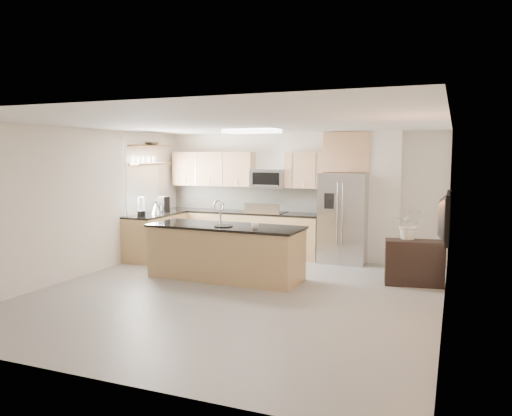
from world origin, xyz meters
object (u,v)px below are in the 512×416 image
at_px(blender, 141,208).
at_px(coffee_maker, 164,205).
at_px(range, 267,233).
at_px(refrigerator, 344,218).
at_px(island, 226,252).
at_px(kettle, 156,208).
at_px(microwave, 269,179).
at_px(credenza, 414,263).
at_px(bowl, 152,143).
at_px(cup, 255,226).
at_px(platter, 223,226).
at_px(television, 439,216).
at_px(flower_vase, 410,217).

relative_size(blender, coffee_maker, 1.19).
relative_size(range, refrigerator, 0.64).
bearing_deg(range, island, -88.77).
bearing_deg(blender, kettle, 83.62).
distance_m(microwave, kettle, 2.44).
bearing_deg(microwave, credenza, -26.09).
bearing_deg(coffee_maker, bowl, -134.40).
height_order(cup, platter, cup).
bearing_deg(cup, island, 160.64).
relative_size(range, blender, 2.94).
bearing_deg(coffee_maker, cup, -30.72).
height_order(credenza, blender, blender).
height_order(kettle, bowl, bowl).
height_order(refrigerator, credenza, refrigerator).
distance_m(microwave, coffee_maker, 2.32).
bearing_deg(microwave, blender, -140.96).
distance_m(cup, television, 2.95).
xyz_separation_m(microwave, cup, (0.68, -2.49, -0.65)).
bearing_deg(refrigerator, platter, -125.62).
relative_size(platter, television, 0.31).
bearing_deg(bowl, television, -21.32).
height_order(range, flower_vase, flower_vase).
height_order(island, coffee_maker, island).
height_order(range, island, island).
bearing_deg(microwave, bowl, -156.10).
height_order(credenza, bowl, bowl).
distance_m(refrigerator, platter, 2.74).
xyz_separation_m(blender, bowl, (-0.18, 0.69, 1.29)).
bearing_deg(range, coffee_maker, -161.17).
height_order(microwave, bowl, bowl).
relative_size(microwave, coffee_maker, 2.33).
height_order(platter, blender, blender).
bearing_deg(bowl, microwave, 23.90).
bearing_deg(flower_vase, platter, -162.13).
height_order(range, coffee_maker, coffee_maker).
distance_m(island, kettle, 2.38).
xyz_separation_m(blender, television, (5.58, -1.56, 0.26)).
relative_size(bowl, flower_vase, 0.47).
xyz_separation_m(microwave, credenza, (3.11, -1.52, -1.26)).
relative_size(microwave, platter, 2.31).
relative_size(refrigerator, island, 0.66).
distance_m(cup, platter, 0.63).
height_order(cup, coffee_maker, coffee_maker).
xyz_separation_m(credenza, coffee_maker, (-5.21, 0.68, 0.70)).
height_order(platter, bowl, bowl).
height_order(microwave, television, microwave).
bearing_deg(flower_vase, bowl, 175.08).
bearing_deg(coffee_maker, microwave, 21.82).
relative_size(island, television, 2.52).
xyz_separation_m(bowl, television, (5.76, -2.25, -1.03)).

